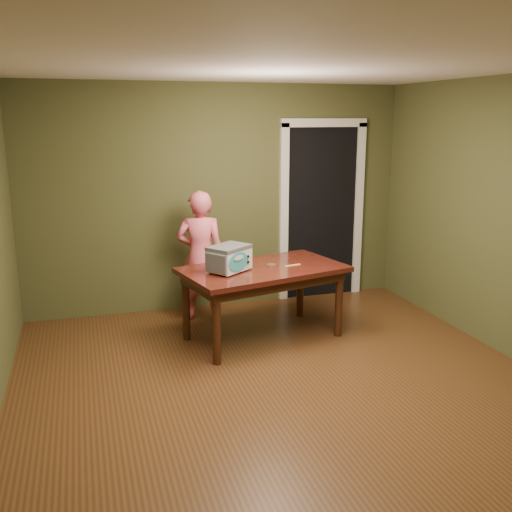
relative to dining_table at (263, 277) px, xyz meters
name	(u,v)px	position (x,y,z in m)	size (l,w,h in m)	color
floor	(293,397)	(-0.16, -1.31, -0.65)	(5.00, 5.00, 0.00)	#503417
room_shell	(296,188)	(-0.16, -1.31, 1.06)	(4.52, 5.02, 2.61)	#454927
doorway	(312,210)	(1.14, 1.47, 0.41)	(1.10, 0.66, 2.25)	black
dining_table	(263,277)	(0.00, 0.00, 0.00)	(1.76, 1.23, 0.75)	#34140B
toy_oven	(229,258)	(-0.37, -0.06, 0.24)	(0.49, 0.46, 0.26)	#4C4F54
baking_pan	(272,265)	(0.09, 0.01, 0.11)	(0.10, 0.10, 0.02)	silver
spatula	(293,265)	(0.31, -0.03, 0.10)	(0.18, 0.03, 0.01)	#E0D261
child	(201,256)	(-0.48, 0.75, 0.08)	(0.53, 0.35, 1.45)	#EE6276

